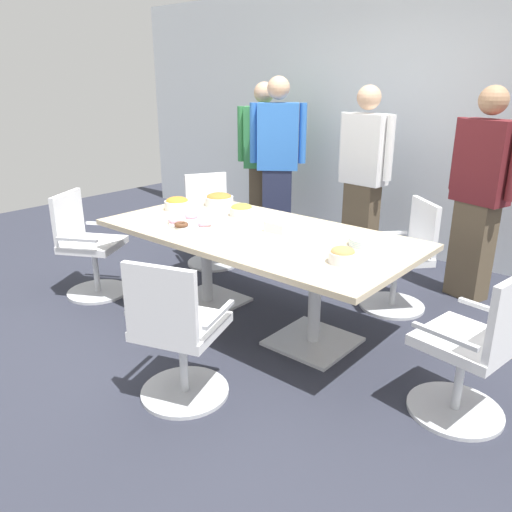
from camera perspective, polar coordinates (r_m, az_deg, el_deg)
ground_plane at (r=4.08m, az=0.00°, el=-7.38°), size 10.00×10.00×0.01m
back_wall at (r=5.70m, az=16.42°, el=14.32°), size 8.00×0.10×2.80m
conference_table at (r=3.83m, az=0.00°, el=1.06°), size 2.40×1.20×0.75m
office_chair_0 at (r=5.24m, az=-5.10°, el=3.53°), size 0.73×0.73×0.91m
office_chair_1 at (r=4.68m, az=-18.44°, el=0.65°), size 0.73×0.73×0.91m
office_chair_2 at (r=3.00m, az=-8.86°, el=-9.19°), size 0.69×0.69×0.91m
office_chair_3 at (r=3.06m, az=23.31°, el=-10.11°), size 0.62×0.62×0.91m
office_chair_4 at (r=4.33m, az=16.17°, el=-0.60°), size 0.76×0.76×0.91m
person_standing_0 at (r=5.92m, az=0.90°, el=10.79°), size 0.56×0.42×1.80m
person_standing_1 at (r=5.63m, az=2.45°, el=10.70°), size 0.54×0.44×1.86m
person_standing_2 at (r=5.15m, az=12.05°, el=8.91°), size 0.62×0.26×1.78m
person_standing_3 at (r=4.62m, az=23.96°, el=6.57°), size 0.60×0.35×1.79m
snack_bowl_chips_yellow at (r=4.23m, az=-1.65°, el=5.25°), size 0.20×0.20×0.10m
snack_bowl_cookies at (r=3.16m, az=9.75°, el=0.10°), size 0.17×0.17×0.10m
snack_bowl_chips_orange at (r=4.47m, az=-8.90°, el=5.90°), size 0.22×0.22×0.11m
snack_bowl_pretzels at (r=4.59m, az=-4.19°, el=6.42°), size 0.26×0.26×0.11m
donut_platter at (r=4.01m, az=-7.17°, el=3.87°), size 0.38×0.38×0.04m
plate_stack at (r=3.53m, az=12.30°, el=1.59°), size 0.23×0.23×0.05m
napkin_pile at (r=3.78m, az=2.79°, el=3.41°), size 0.18×0.18×0.08m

